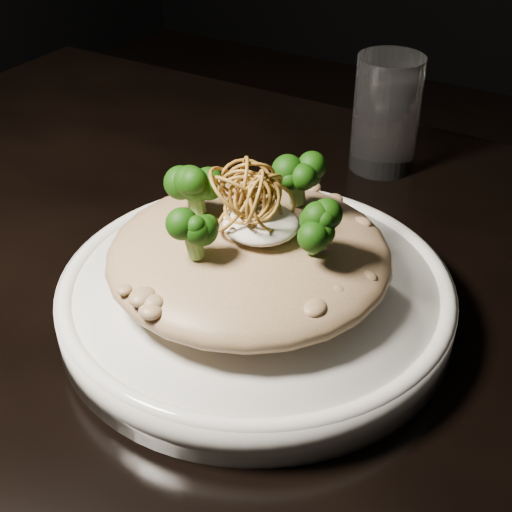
# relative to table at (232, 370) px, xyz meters

# --- Properties ---
(table) EXTENTS (1.10, 0.80, 0.75)m
(table) POSITION_rel_table_xyz_m (0.00, 0.00, 0.00)
(table) COLOR black
(table) RESTS_ON ground
(plate) EXTENTS (0.30, 0.30, 0.03)m
(plate) POSITION_rel_table_xyz_m (0.03, -0.01, 0.10)
(plate) COLOR white
(plate) RESTS_ON table
(risotto) EXTENTS (0.21, 0.21, 0.05)m
(risotto) POSITION_rel_table_xyz_m (0.02, -0.01, 0.14)
(risotto) COLOR brown
(risotto) RESTS_ON plate
(broccoli) EXTENTS (0.15, 0.15, 0.05)m
(broccoli) POSITION_rel_table_xyz_m (0.03, -0.01, 0.19)
(broccoli) COLOR black
(broccoli) RESTS_ON risotto
(cheese) EXTENTS (0.06, 0.06, 0.02)m
(cheese) POSITION_rel_table_xyz_m (0.03, -0.01, 0.17)
(cheese) COLOR white
(cheese) RESTS_ON risotto
(shallots) EXTENTS (0.05, 0.05, 0.03)m
(shallots) POSITION_rel_table_xyz_m (0.03, -0.01, 0.19)
(shallots) COLOR brown
(shallots) RESTS_ON cheese
(drinking_glass) EXTENTS (0.09, 0.09, 0.12)m
(drinking_glass) POSITION_rel_table_xyz_m (0.02, 0.28, 0.14)
(drinking_glass) COLOR white
(drinking_glass) RESTS_ON table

